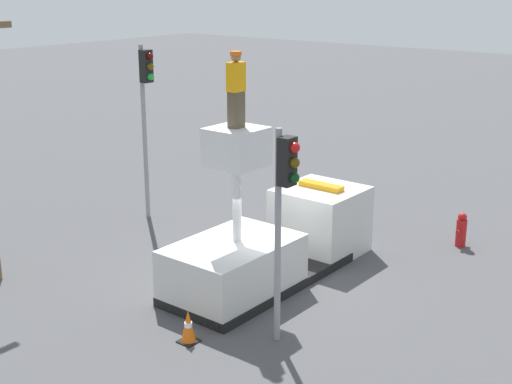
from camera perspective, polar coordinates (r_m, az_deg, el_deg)
name	(u,v)px	position (r m, az deg, el deg)	size (l,w,h in m)	color
ground_plane	(261,282)	(18.51, 0.37, -7.23)	(120.00, 120.00, 0.00)	#4C4C4F
bucket_truck	(273,244)	(18.55, 1.39, -4.14)	(6.54, 2.23, 4.21)	black
worker	(236,90)	(16.38, -1.60, 8.18)	(0.40, 0.26, 1.75)	brown
traffic_light_pole	(284,195)	(14.45, 2.26, -0.21)	(0.34, 0.57, 4.67)	gray
traffic_light_across	(146,98)	(22.66, -8.80, 7.46)	(0.34, 0.57, 5.57)	gray
fire_hydrant	(461,230)	(21.56, 16.10, -2.93)	(0.54, 0.30, 1.02)	red
traffic_cone_rear	(188,327)	(15.60, -5.44, -10.69)	(0.40, 0.40, 0.75)	black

